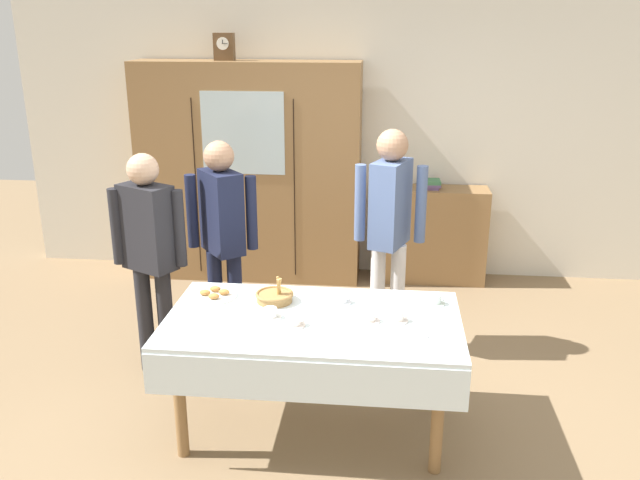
{
  "coord_description": "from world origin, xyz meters",
  "views": [
    {
      "loc": [
        0.41,
        -3.72,
        2.42
      ],
      "look_at": [
        0.0,
        0.2,
        1.1
      ],
      "focal_mm": 37.22,
      "sensor_mm": 36.0,
      "label": 1
    }
  ],
  "objects_px": {
    "tea_cup_far_left": "(294,321)",
    "pastry_plate": "(215,295)",
    "bookshelf_low": "(430,235)",
    "book_stack": "(432,184)",
    "tea_cup_front_edge": "(341,299)",
    "tea_cup_far_right": "(397,317)",
    "person_by_cabinet": "(149,244)",
    "person_behind_table_right": "(390,219)",
    "tea_cup_mid_left": "(369,317)",
    "mantel_clock": "(224,47)",
    "tea_cup_back_edge": "(271,313)",
    "spoon_front_edge": "(328,319)",
    "dining_table": "(312,336)",
    "spoon_near_left": "(422,336)",
    "tea_cup_center": "(435,300)",
    "bread_basket": "(275,296)",
    "person_behind_table_left": "(222,228)",
    "wall_cabinet": "(250,173)"
  },
  "relations": [
    {
      "from": "dining_table",
      "to": "person_behind_table_left",
      "type": "bearing_deg",
      "value": 127.51
    },
    {
      "from": "tea_cup_mid_left",
      "to": "person_behind_table_right",
      "type": "relative_size",
      "value": 0.08
    },
    {
      "from": "tea_cup_far_left",
      "to": "spoon_near_left",
      "type": "xyz_separation_m",
      "value": [
        0.72,
        -0.07,
        -0.02
      ]
    },
    {
      "from": "tea_cup_mid_left",
      "to": "spoon_front_edge",
      "type": "distance_m",
      "value": 0.24
    },
    {
      "from": "mantel_clock",
      "to": "book_stack",
      "type": "relative_size",
      "value": 1.21
    },
    {
      "from": "person_behind_table_left",
      "to": "person_by_cabinet",
      "type": "xyz_separation_m",
      "value": [
        -0.42,
        -0.36,
        -0.02
      ]
    },
    {
      "from": "mantel_clock",
      "to": "tea_cup_far_left",
      "type": "xyz_separation_m",
      "value": [
        1.0,
        -2.67,
        -1.41
      ]
    },
    {
      "from": "mantel_clock",
      "to": "spoon_near_left",
      "type": "bearing_deg",
      "value": -57.8
    },
    {
      "from": "tea_cup_center",
      "to": "person_by_cabinet",
      "type": "height_order",
      "value": "person_by_cabinet"
    },
    {
      "from": "tea_cup_center",
      "to": "tea_cup_far_right",
      "type": "height_order",
      "value": "same"
    },
    {
      "from": "tea_cup_back_edge",
      "to": "spoon_front_edge",
      "type": "height_order",
      "value": "tea_cup_back_edge"
    },
    {
      "from": "wall_cabinet",
      "to": "person_by_cabinet",
      "type": "distance_m",
      "value": 1.96
    },
    {
      "from": "bookshelf_low",
      "to": "person_behind_table_right",
      "type": "bearing_deg",
      "value": -105.06
    },
    {
      "from": "wall_cabinet",
      "to": "person_by_cabinet",
      "type": "bearing_deg",
      "value": -98.77
    },
    {
      "from": "bookshelf_low",
      "to": "tea_cup_front_edge",
      "type": "xyz_separation_m",
      "value": [
        -0.68,
        -2.37,
        0.32
      ]
    },
    {
      "from": "tea_cup_mid_left",
      "to": "person_behind_table_left",
      "type": "relative_size",
      "value": 0.08
    },
    {
      "from": "tea_cup_back_edge",
      "to": "spoon_near_left",
      "type": "bearing_deg",
      "value": -10.17
    },
    {
      "from": "tea_cup_far_left",
      "to": "pastry_plate",
      "type": "height_order",
      "value": "tea_cup_far_left"
    },
    {
      "from": "spoon_front_edge",
      "to": "person_behind_table_left",
      "type": "bearing_deg",
      "value": 131.15
    },
    {
      "from": "spoon_near_left",
      "to": "person_by_cabinet",
      "type": "bearing_deg",
      "value": 156.38
    },
    {
      "from": "book_stack",
      "to": "person_by_cabinet",
      "type": "distance_m",
      "value": 2.84
    },
    {
      "from": "dining_table",
      "to": "spoon_near_left",
      "type": "height_order",
      "value": "spoon_near_left"
    },
    {
      "from": "tea_cup_far_right",
      "to": "mantel_clock",
      "type": "bearing_deg",
      "value": 121.89
    },
    {
      "from": "wall_cabinet",
      "to": "tea_cup_center",
      "type": "height_order",
      "value": "wall_cabinet"
    },
    {
      "from": "spoon_near_left",
      "to": "spoon_front_edge",
      "type": "xyz_separation_m",
      "value": [
        -0.54,
        0.17,
        0.0
      ]
    },
    {
      "from": "tea_cup_front_edge",
      "to": "tea_cup_mid_left",
      "type": "bearing_deg",
      "value": -54.03
    },
    {
      "from": "bookshelf_low",
      "to": "book_stack",
      "type": "bearing_deg",
      "value": 180.0
    },
    {
      "from": "book_stack",
      "to": "tea_cup_front_edge",
      "type": "distance_m",
      "value": 2.47
    },
    {
      "from": "person_behind_table_right",
      "to": "tea_cup_far_right",
      "type": "bearing_deg",
      "value": -87.13
    },
    {
      "from": "mantel_clock",
      "to": "book_stack",
      "type": "distance_m",
      "value": 2.28
    },
    {
      "from": "mantel_clock",
      "to": "tea_cup_back_edge",
      "type": "height_order",
      "value": "mantel_clock"
    },
    {
      "from": "tea_cup_front_edge",
      "to": "tea_cup_mid_left",
      "type": "height_order",
      "value": "same"
    },
    {
      "from": "bookshelf_low",
      "to": "tea_cup_center",
      "type": "bearing_deg",
      "value": -92.59
    },
    {
      "from": "tea_cup_center",
      "to": "bread_basket",
      "type": "distance_m",
      "value": 0.99
    },
    {
      "from": "dining_table",
      "to": "bookshelf_low",
      "type": "height_order",
      "value": "bookshelf_low"
    },
    {
      "from": "dining_table",
      "to": "bookshelf_low",
      "type": "bearing_deg",
      "value": 72.56
    },
    {
      "from": "tea_cup_back_edge",
      "to": "person_behind_table_right",
      "type": "relative_size",
      "value": 0.08
    },
    {
      "from": "wall_cabinet",
      "to": "tea_cup_front_edge",
      "type": "distance_m",
      "value": 2.56
    },
    {
      "from": "wall_cabinet",
      "to": "person_by_cabinet",
      "type": "xyz_separation_m",
      "value": [
        -0.3,
        -1.94,
        -0.07
      ]
    },
    {
      "from": "tea_cup_far_left",
      "to": "tea_cup_front_edge",
      "type": "bearing_deg",
      "value": 55.32
    },
    {
      "from": "mantel_clock",
      "to": "person_behind_table_right",
      "type": "xyz_separation_m",
      "value": [
        1.53,
        -1.41,
        -1.15
      ]
    },
    {
      "from": "dining_table",
      "to": "spoon_near_left",
      "type": "relative_size",
      "value": 14.55
    },
    {
      "from": "pastry_plate",
      "to": "person_by_cabinet",
      "type": "relative_size",
      "value": 0.18
    },
    {
      "from": "wall_cabinet",
      "to": "book_stack",
      "type": "height_order",
      "value": "wall_cabinet"
    },
    {
      "from": "mantel_clock",
      "to": "tea_cup_center",
      "type": "distance_m",
      "value": 3.23
    },
    {
      "from": "tea_cup_far_right",
      "to": "person_by_cabinet",
      "type": "relative_size",
      "value": 0.08
    },
    {
      "from": "wall_cabinet",
      "to": "person_behind_table_left",
      "type": "relative_size",
      "value": 1.3
    },
    {
      "from": "tea_cup_mid_left",
      "to": "spoon_front_edge",
      "type": "relative_size",
      "value": 1.09
    },
    {
      "from": "mantel_clock",
      "to": "bookshelf_low",
      "type": "xyz_separation_m",
      "value": [
        1.92,
        0.05,
        -1.73
      ]
    },
    {
      "from": "book_stack",
      "to": "tea_cup_far_left",
      "type": "relative_size",
      "value": 1.52
    }
  ]
}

